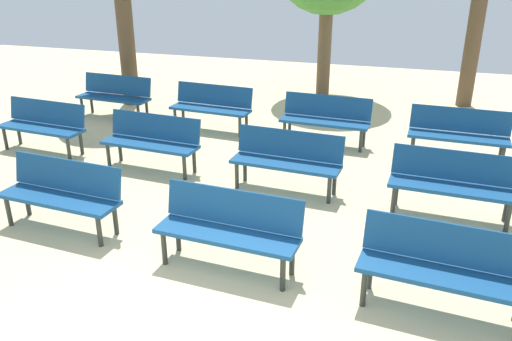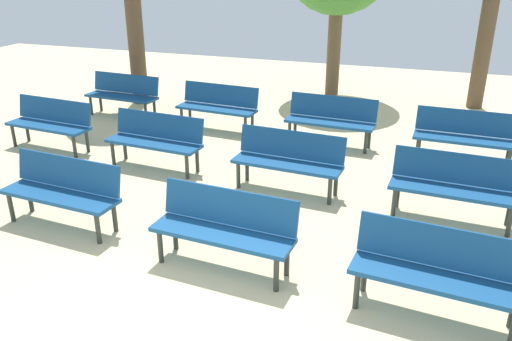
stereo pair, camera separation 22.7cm
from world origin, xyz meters
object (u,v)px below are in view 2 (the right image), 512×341
at_px(bench_r1_c3, 454,184).
at_px(bench_r2_c1, 218,104).
at_px(bench_r2_c0, 123,93).
at_px(bench_r0_c1, 63,188).
at_px(bench_r1_c1, 156,138).
at_px(bench_r2_c2, 331,118).
at_px(bench_r0_c3, 438,269).
at_px(bench_r1_c0, 51,121).
at_px(bench_r0_c2, 225,225).
at_px(tree_1, 483,52).
at_px(bench_r2_c3, 465,134).
at_px(bench_r1_c2, 289,158).

height_order(bench_r1_c3, bench_r2_c1, same).
xyz_separation_m(bench_r2_c0, bench_r2_c1, (2.26, -0.19, 0.00)).
distance_m(bench_r0_c1, bench_r1_c1, 2.12).
xyz_separation_m(bench_r2_c0, bench_r2_c2, (4.54, -0.35, 0.00)).
relative_size(bench_r0_c3, bench_r1_c0, 1.00).
relative_size(bench_r0_c2, bench_r1_c3, 1.00).
bearing_deg(bench_r2_c2, bench_r1_c1, -137.39).
distance_m(bench_r1_c0, tree_1, 9.02).
bearing_deg(bench_r2_c3, bench_r1_c0, -164.40).
xyz_separation_m(bench_r0_c1, bench_r2_c0, (-1.94, 4.47, 0.00)).
bearing_deg(bench_r0_c1, bench_r2_c1, 90.07).
relative_size(bench_r1_c3, tree_1, 0.65).
bearing_deg(tree_1, bench_r1_c3, -94.99).
distance_m(bench_r1_c1, bench_r2_c0, 3.15).
bearing_deg(bench_r1_c0, bench_r2_c3, 18.07).
relative_size(bench_r0_c1, bench_r1_c3, 1.00).
bearing_deg(bench_r1_c0, bench_r2_c0, 91.77).
bearing_deg(bench_r1_c0, bench_r1_c2, 0.33).
relative_size(bench_r0_c2, bench_r0_c3, 0.99).
relative_size(bench_r2_c2, tree_1, 0.65).
height_order(bench_r0_c2, bench_r1_c0, same).
bearing_deg(bench_r1_c2, tree_1, 67.94).
bearing_deg(bench_r0_c3, bench_r1_c2, 137.98).
bearing_deg(bench_r2_c1, bench_r1_c3, -24.96).
bearing_deg(bench_r1_c3, bench_r2_c2, 135.24).
xyz_separation_m(bench_r1_c1, bench_r2_c1, (0.17, 2.16, 0.00)).
xyz_separation_m(bench_r0_c3, bench_r2_c1, (-4.21, 4.63, 0.00)).
distance_m(bench_r0_c1, bench_r2_c3, 6.25).
xyz_separation_m(bench_r0_c3, bench_r1_c3, (0.15, 2.13, 0.00)).
distance_m(bench_r0_c1, bench_r2_c1, 4.29).
relative_size(bench_r1_c0, tree_1, 0.66).
bearing_deg(bench_r0_c1, bench_r1_c3, 25.14).
bearing_deg(bench_r2_c0, bench_r1_c2, -26.03).
xyz_separation_m(bench_r1_c3, bench_r2_c1, (-4.37, 2.50, 0.00)).
distance_m(bench_r1_c3, bench_r2_c1, 5.03).
bearing_deg(bench_r0_c3, bench_r2_c1, 137.71).
height_order(bench_r2_c0, tree_1, tree_1).
relative_size(bench_r1_c0, bench_r2_c3, 1.01).
height_order(bench_r0_c1, bench_r2_c0, same).
relative_size(bench_r0_c1, bench_r2_c3, 1.01).
bearing_deg(bench_r1_c2, bench_r0_c3, -43.33).
height_order(bench_r1_c0, bench_r1_c1, same).
bearing_deg(bench_r0_c1, bench_r0_c2, -1.26).
xyz_separation_m(bench_r0_c1, bench_r1_c2, (2.42, 1.95, 0.00)).
height_order(bench_r2_c0, bench_r2_c3, same).
height_order(bench_r1_c2, bench_r2_c1, same).
bearing_deg(bench_r0_c2, bench_r0_c1, 178.34).
relative_size(bench_r1_c3, bench_r2_c2, 1.00).
xyz_separation_m(bench_r0_c3, bench_r2_c3, (0.33, 4.29, 0.00)).
relative_size(bench_r0_c3, tree_1, 0.66).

